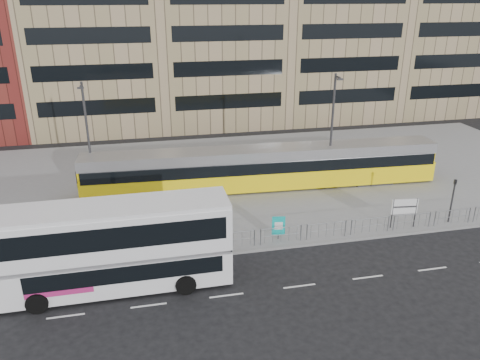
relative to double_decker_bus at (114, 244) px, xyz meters
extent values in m
plane|color=black|center=(7.53, 2.00, -2.59)|extent=(120.00, 120.00, 0.00)
cube|color=gray|center=(7.53, 14.00, -2.52)|extent=(64.00, 24.00, 0.15)
cube|color=gray|center=(7.53, 2.05, -2.52)|extent=(64.00, 0.25, 0.17)
cube|color=#9C8464|center=(-2.47, 36.00, 8.41)|extent=(14.00, 16.00, 22.00)
cube|color=#9C8464|center=(11.53, 36.00, 9.41)|extent=(14.00, 16.00, 24.00)
cube|color=#9C8464|center=(25.53, 36.00, 7.91)|extent=(14.00, 16.00, 21.00)
cube|color=#9C8464|center=(39.53, 36.00, 8.91)|extent=(14.00, 16.00, 23.00)
cylinder|color=gray|center=(9.53, 2.50, -1.39)|extent=(32.00, 0.05, 0.05)
cylinder|color=gray|center=(9.53, 2.50, -1.89)|extent=(32.00, 0.04, 0.04)
cube|color=white|center=(8.53, -2.00, -2.59)|extent=(62.00, 0.12, 0.01)
cube|color=white|center=(0.00, 0.00, -1.45)|extent=(12.00, 2.83, 1.85)
cube|color=white|center=(0.00, 0.00, 0.84)|extent=(12.00, 2.83, 2.29)
cube|color=white|center=(0.00, 0.00, 2.04)|extent=(12.00, 2.72, 0.33)
cube|color=black|center=(0.54, 0.00, -1.01)|extent=(9.82, 2.86, 0.93)
cube|color=black|center=(0.00, 0.00, 1.06)|extent=(11.35, 2.86, 1.20)
cube|color=#B2236A|center=(-2.73, -0.01, -1.50)|extent=(3.28, 2.82, 0.55)
cylinder|color=black|center=(3.49, -1.38, -2.05)|extent=(1.09, 0.33, 1.09)
cylinder|color=black|center=(3.48, 1.40, -2.05)|extent=(1.09, 0.33, 1.09)
cylinder|color=black|center=(-3.81, -1.40, -2.05)|extent=(1.09, 0.33, 1.09)
cylinder|color=black|center=(-3.82, 1.37, -2.05)|extent=(1.09, 0.33, 1.09)
cube|color=yellow|center=(11.08, 11.49, -1.49)|extent=(28.16, 3.92, 1.60)
cube|color=black|center=(11.08, 11.49, -0.39)|extent=(27.76, 3.94, 0.90)
cube|color=#AAAAAF|center=(11.08, 11.49, 0.46)|extent=(28.15, 3.71, 0.80)
cube|color=yellow|center=(24.50, 10.88, -0.84)|extent=(1.30, 2.31, 2.61)
cube|color=yellow|center=(-2.34, 12.09, -0.84)|extent=(1.30, 2.31, 2.61)
cylinder|color=#2D2D30|center=(11.08, 11.49, -0.74)|extent=(2.50, 2.50, 3.01)
cube|color=#2D2D30|center=(20.09, 11.08, -2.19)|extent=(3.12, 2.66, 0.50)
cube|color=#2D2D30|center=(2.06, 11.89, -2.19)|extent=(3.12, 2.66, 0.50)
cylinder|color=#2D2D30|center=(17.57, 2.91, -1.43)|extent=(0.09, 0.09, 2.03)
cylinder|color=#2D2D30|center=(19.15, 2.73, -1.43)|extent=(0.09, 0.09, 2.03)
cube|color=white|center=(18.36, 2.82, -0.94)|extent=(1.77, 0.28, 1.06)
cylinder|color=#2D2D30|center=(9.82, 3.03, -2.03)|extent=(0.06, 0.06, 0.83)
cube|color=#0CB5B0|center=(9.82, 3.03, -1.51)|extent=(0.83, 0.20, 1.25)
cube|color=white|center=(9.82, 2.99, -1.51)|extent=(0.51, 0.10, 0.52)
imported|color=black|center=(-1.00, 7.40, -1.50)|extent=(0.62, 0.78, 1.88)
cylinder|color=#2D2D30|center=(-0.27, 3.54, -0.94)|extent=(0.12, 0.12, 3.00)
imported|color=#2D2D30|center=(-0.27, 3.54, 0.16)|extent=(0.21, 0.24, 1.00)
cylinder|color=#2D2D30|center=(21.88, 2.87, -0.94)|extent=(0.12, 0.12, 3.00)
imported|color=#2D2D30|center=(21.88, 2.87, 0.16)|extent=(0.20, 0.23, 1.00)
cylinder|color=#2D2D30|center=(-2.10, 13.15, 1.89)|extent=(0.18, 0.18, 8.66)
cylinder|color=#2D2D30|center=(-2.10, 12.75, 6.01)|extent=(0.14, 0.90, 0.14)
cube|color=#2D2D30|center=(-2.10, 12.30, 5.91)|extent=(0.45, 0.20, 0.12)
cylinder|color=#2D2D30|center=(16.38, 10.97, 2.04)|extent=(0.18, 0.18, 8.96)
cylinder|color=#2D2D30|center=(16.38, 10.57, 6.31)|extent=(0.14, 0.90, 0.14)
cube|color=#2D2D30|center=(16.38, 10.12, 6.21)|extent=(0.45, 0.20, 0.12)
camera|label=1|loc=(1.92, -22.10, 12.07)|focal=35.00mm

